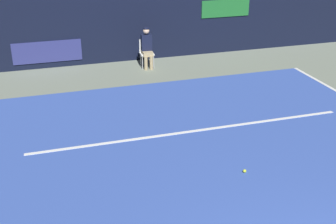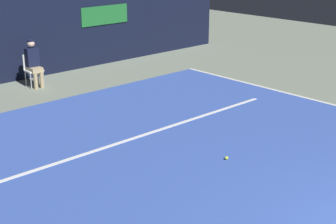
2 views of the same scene
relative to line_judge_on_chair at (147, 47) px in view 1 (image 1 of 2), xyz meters
The scene contains 6 objects.
ground_plane 6.83m from the line_judge_on_chair, 91.70° to the right, with size 31.59×31.59×0.00m, color gray.
court_surface 6.82m from the line_judge_on_chair, 91.70° to the right, with size 9.73×10.49×0.01m, color #3856B2.
line_service 5.00m from the line_judge_on_chair, 92.32° to the right, with size 7.59×0.10×0.01m, color white.
back_wall 1.23m from the line_judge_on_chair, 100.95° to the left, with size 16.60×0.33×2.60m.
line_judge_on_chair is the anchor object (origin of this frame).
tennis_ball 7.00m from the line_judge_on_chair, 88.89° to the right, with size 0.07×0.07×0.07m, color #CCE033.
Camera 1 is at (-3.36, -2.79, 4.69)m, focal length 48.35 mm.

